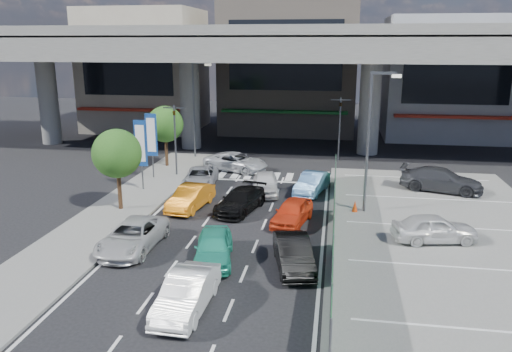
% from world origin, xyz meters
% --- Properties ---
extents(ground, '(120.00, 120.00, 0.00)m').
position_xyz_m(ground, '(0.00, 0.00, 0.00)').
color(ground, black).
rests_on(ground, ground).
extents(parking_lot, '(12.00, 28.00, 0.06)m').
position_xyz_m(parking_lot, '(11.00, 2.00, 0.03)').
color(parking_lot, slate).
rests_on(parking_lot, ground).
extents(sidewalk_left, '(4.00, 30.00, 0.12)m').
position_xyz_m(sidewalk_left, '(-7.00, 4.00, 0.06)').
color(sidewalk_left, slate).
rests_on(sidewalk_left, ground).
extents(fence_run, '(0.16, 22.00, 1.80)m').
position_xyz_m(fence_run, '(5.30, 1.00, 0.90)').
color(fence_run, '#1B502C').
rests_on(fence_run, ground).
extents(expressway, '(64.00, 14.00, 10.75)m').
position_xyz_m(expressway, '(0.00, 22.00, 8.76)').
color(expressway, '#64635F').
rests_on(expressway, ground).
extents(building_west, '(12.00, 10.90, 13.00)m').
position_xyz_m(building_west, '(-16.00, 31.97, 6.49)').
color(building_west, gray).
rests_on(building_west, ground).
extents(building_center, '(14.00, 10.90, 15.00)m').
position_xyz_m(building_center, '(0.00, 32.97, 7.49)').
color(building_center, gray).
rests_on(building_center, ground).
extents(building_east, '(12.00, 10.90, 12.00)m').
position_xyz_m(building_east, '(16.00, 31.97, 5.99)').
color(building_east, gray).
rests_on(building_east, ground).
extents(traffic_light_left, '(1.60, 1.24, 5.20)m').
position_xyz_m(traffic_light_left, '(-6.20, 12.00, 3.94)').
color(traffic_light_left, '#595B60').
rests_on(traffic_light_left, ground).
extents(traffic_light_right, '(1.60, 1.24, 5.20)m').
position_xyz_m(traffic_light_right, '(5.50, 19.00, 3.94)').
color(traffic_light_right, '#595B60').
rests_on(traffic_light_right, ground).
extents(street_lamp_right, '(1.65, 0.22, 8.00)m').
position_xyz_m(street_lamp_right, '(7.17, 6.00, 4.77)').
color(street_lamp_right, '#595B60').
rests_on(street_lamp_right, ground).
extents(street_lamp_left, '(1.65, 0.22, 8.00)m').
position_xyz_m(street_lamp_left, '(-6.33, 18.00, 4.77)').
color(street_lamp_left, '#595B60').
rests_on(street_lamp_left, ground).
extents(signboard_near, '(0.80, 0.14, 4.70)m').
position_xyz_m(signboard_near, '(-7.20, 7.99, 3.06)').
color(signboard_near, '#595B60').
rests_on(signboard_near, ground).
extents(signboard_far, '(0.80, 0.14, 4.70)m').
position_xyz_m(signboard_far, '(-7.60, 10.99, 3.06)').
color(signboard_far, '#595B60').
rests_on(signboard_far, ground).
extents(tree_near, '(2.80, 2.80, 4.80)m').
position_xyz_m(tree_near, '(-7.00, 4.00, 3.39)').
color(tree_near, '#382314').
rests_on(tree_near, ground).
extents(tree_far, '(2.80, 2.80, 4.80)m').
position_xyz_m(tree_far, '(-7.80, 14.50, 3.39)').
color(tree_far, '#382314').
rests_on(tree_far, ground).
extents(hatch_white_back_mid, '(1.61, 4.24, 1.38)m').
position_xyz_m(hatch_white_back_mid, '(0.10, -6.22, 0.69)').
color(hatch_white_back_mid, white).
rests_on(hatch_white_back_mid, ground).
extents(sedan_white_mid_left, '(2.32, 4.82, 1.33)m').
position_xyz_m(sedan_white_mid_left, '(-4.05, -1.25, 0.66)').
color(sedan_white_mid_left, silver).
rests_on(sedan_white_mid_left, ground).
extents(taxi_teal_mid, '(2.33, 4.28, 1.38)m').
position_xyz_m(taxi_teal_mid, '(0.05, -1.95, 0.69)').
color(taxi_teal_mid, teal).
rests_on(taxi_teal_mid, ground).
extents(hatch_black_mid_right, '(2.32, 4.31, 1.35)m').
position_xyz_m(hatch_black_mid_right, '(3.62, -2.08, 0.67)').
color(hatch_black_mid_right, black).
rests_on(hatch_black_mid_right, ground).
extents(taxi_orange_left, '(2.07, 4.36, 1.38)m').
position_xyz_m(taxi_orange_left, '(-3.05, 4.98, 0.69)').
color(taxi_orange_left, orange).
rests_on(taxi_orange_left, ground).
extents(sedan_black_mid, '(2.84, 4.73, 1.28)m').
position_xyz_m(sedan_black_mid, '(-0.08, 4.99, 0.64)').
color(sedan_black_mid, black).
rests_on(sedan_black_mid, ground).
extents(taxi_orange_right, '(2.34, 4.12, 1.32)m').
position_xyz_m(taxi_orange_right, '(3.07, 3.38, 0.66)').
color(taxi_orange_right, red).
rests_on(taxi_orange_right, ground).
extents(wagon_silver_front_left, '(2.58, 4.68, 1.24)m').
position_xyz_m(wagon_silver_front_left, '(-3.74, 9.67, 0.62)').
color(wagon_silver_front_left, '#9D9EA5').
rests_on(wagon_silver_front_left, ground).
extents(sedan_white_front_mid, '(2.21, 4.25, 1.38)m').
position_xyz_m(sedan_white_front_mid, '(0.84, 8.70, 0.69)').
color(sedan_white_front_mid, silver).
rests_on(sedan_white_front_mid, ground).
extents(kei_truck_front_right, '(2.32, 4.23, 1.32)m').
position_xyz_m(kei_truck_front_right, '(3.83, 9.32, 0.66)').
color(kei_truck_front_right, '#5A8BC0').
rests_on(kei_truck_front_right, ground).
extents(crossing_wagon_silver, '(5.41, 3.73, 1.37)m').
position_xyz_m(crossing_wagon_silver, '(-2.21, 14.23, 0.69)').
color(crossing_wagon_silver, silver).
rests_on(crossing_wagon_silver, ground).
extents(parked_sedan_white, '(4.28, 2.36, 1.38)m').
position_xyz_m(parked_sedan_white, '(10.15, 1.88, 0.75)').
color(parked_sedan_white, silver).
rests_on(parked_sedan_white, parking_lot).
extents(parked_sedan_dgrey, '(5.58, 3.50, 1.51)m').
position_xyz_m(parked_sedan_dgrey, '(12.15, 10.93, 0.81)').
color(parked_sedan_dgrey, '#34353A').
rests_on(parked_sedan_dgrey, parking_lot).
extents(traffic_cone, '(0.41, 0.41, 0.65)m').
position_xyz_m(traffic_cone, '(6.47, 5.81, 0.38)').
color(traffic_cone, '#DD3D0C').
rests_on(traffic_cone, parking_lot).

